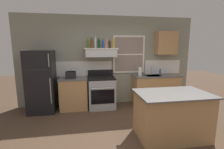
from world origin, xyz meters
TOP-DOWN VIEW (x-y plane):
  - ground_plane at (0.00, 0.00)m, footprint 16.00×16.00m
  - back_wall at (0.03, 2.23)m, footprint 5.40×0.11m
  - refrigerator at (-1.90, 1.84)m, footprint 0.70×0.72m
  - counter_left_of_stove at (-1.05, 1.90)m, footprint 0.79×0.63m
  - toaster at (-1.11, 1.88)m, footprint 0.30×0.20m
  - stove_range at (-0.25, 1.86)m, footprint 0.76×0.69m
  - range_hood_shelf at (-0.25, 1.96)m, footprint 0.96×0.52m
  - bottle_olive_oil_square at (-0.62, 2.00)m, footprint 0.06×0.06m
  - bottle_amber_wine at (-0.50, 2.01)m, footprint 0.07×0.07m
  - bottle_clear_tall at (-0.40, 2.00)m, footprint 0.06×0.06m
  - bottle_dark_green_wine at (-0.30, 1.95)m, footprint 0.07×0.07m
  - bottle_blue_liqueur at (-0.19, 1.93)m, footprint 0.07×0.07m
  - bottle_rose_pink at (-0.09, 1.93)m, footprint 0.07×0.07m
  - bottle_brown_stout at (-0.00, 1.91)m, footprint 0.06×0.06m
  - bottle_champagne_gold_foil at (0.10, 1.93)m, footprint 0.08×0.08m
  - counter_right_with_sink at (1.45, 1.90)m, footprint 1.43×0.63m
  - sink_faucet at (1.35, 2.00)m, footprint 0.03×0.17m
  - paper_towel_roll at (0.93, 1.90)m, footprint 0.11×0.11m
  - dish_soap_bottle at (1.63, 2.00)m, footprint 0.06×0.06m
  - kitchen_island at (0.95, 0.04)m, footprint 1.40×0.90m
  - upper_cabinet_right at (1.80, 2.04)m, footprint 0.64×0.32m

SIDE VIEW (x-z plane):
  - ground_plane at x=0.00m, z-range 0.00..0.00m
  - counter_left_of_stove at x=-1.05m, z-range 0.00..0.91m
  - counter_right_with_sink at x=1.45m, z-range 0.00..0.91m
  - kitchen_island at x=0.95m, z-range 0.00..0.91m
  - stove_range at x=-0.25m, z-range -0.08..1.01m
  - refrigerator at x=-1.90m, z-range 0.00..1.69m
  - dish_soap_bottle at x=1.63m, z-range 0.91..1.09m
  - toaster at x=-1.11m, z-range 0.91..1.10m
  - paper_towel_roll at x=0.93m, z-range 0.91..1.18m
  - sink_faucet at x=1.35m, z-range 0.94..1.22m
  - back_wall at x=0.03m, z-range 0.00..2.70m
  - range_hood_shelf at x=-0.25m, z-range 1.50..1.75m
  - bottle_brown_stout at x=0.00m, z-range 1.73..1.97m
  - bottle_blue_liqueur at x=-0.19m, z-range 1.73..1.98m
  - bottle_olive_oil_square at x=-0.62m, z-range 1.72..2.00m
  - bottle_dark_green_wine at x=-0.30m, z-range 1.72..2.01m
  - bottle_rose_pink at x=-0.09m, z-range 1.72..2.01m
  - bottle_amber_wine at x=-0.50m, z-range 1.72..2.03m
  - bottle_champagne_gold_foil at x=0.10m, z-range 1.72..2.04m
  - bottle_clear_tall at x=-0.40m, z-range 1.72..2.05m
  - upper_cabinet_right at x=1.80m, z-range 1.55..2.25m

